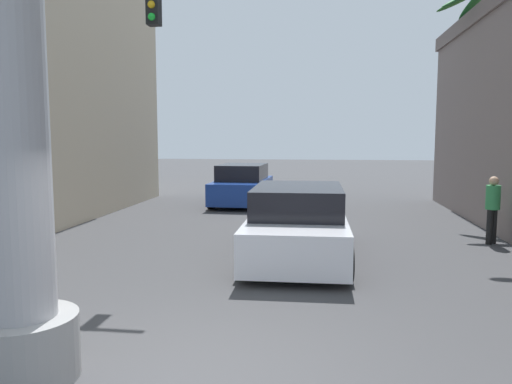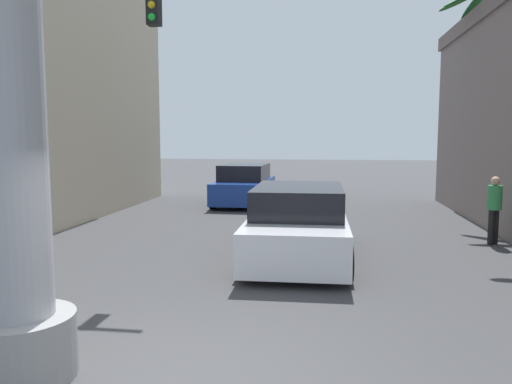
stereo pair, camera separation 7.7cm
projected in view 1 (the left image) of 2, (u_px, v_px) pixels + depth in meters
name	position (u px, v px, depth m)	size (l,w,h in m)	color
ground_plane	(279.00, 223.00, 15.24)	(87.77, 87.77, 0.00)	#424244
traffic_light_mast	(14.00, 66.00, 9.80)	(5.49, 0.32, 5.59)	#333333
car_lead	(298.00, 224.00, 10.82)	(2.19, 4.97, 1.56)	black
car_far	(243.00, 185.00, 19.52)	(2.06, 4.48, 1.56)	black
palm_tree_mid_right	(486.00, 64.00, 15.58)	(3.27, 3.23, 7.35)	brown
pedestrian_mid_right	(493.00, 205.00, 12.14)	(0.48, 0.48, 1.67)	black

